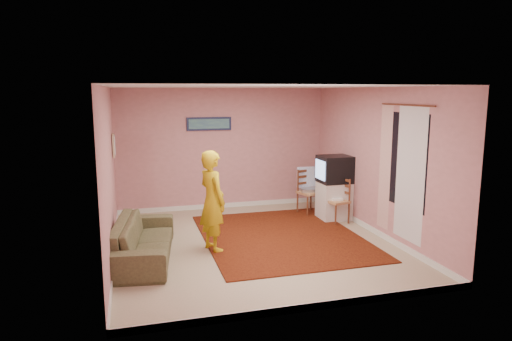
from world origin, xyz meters
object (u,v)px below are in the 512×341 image
object	(u,v)px
chair_b	(337,196)
person	(212,201)
crt_tv	(335,169)
tv_cabinet	(334,201)
chair_a	(310,187)
sofa	(143,240)

from	to	relation	value
chair_b	person	distance (m)	2.76
crt_tv	chair_b	distance (m)	0.55
tv_cabinet	crt_tv	distance (m)	0.64
chair_a	chair_b	bearing A→B (deg)	-87.86
crt_tv	chair_b	size ratio (longest dim) A/B	1.32
chair_b	person	xyz separation A→B (m)	(-2.60, -0.89, 0.28)
tv_cabinet	sofa	size ratio (longest dim) A/B	0.36
chair_a	sofa	bearing A→B (deg)	-169.17
crt_tv	sofa	world-z (taller)	crt_tv
chair_a	chair_b	xyz separation A→B (m)	(0.26, -0.77, -0.03)
chair_b	crt_tv	bearing A→B (deg)	155.17
sofa	person	bearing A→B (deg)	-76.50
tv_cabinet	person	bearing A→B (deg)	-156.42
chair_a	chair_b	size ratio (longest dim) A/B	1.08
person	crt_tv	bearing A→B (deg)	-86.08
crt_tv	sofa	xyz separation A→B (m)	(-3.74, -1.27, -0.71)
tv_cabinet	sofa	distance (m)	3.96
sofa	crt_tv	bearing A→B (deg)	-63.43
chair_b	sofa	xyz separation A→B (m)	(-3.69, -1.00, -0.23)
crt_tv	chair_a	distance (m)	0.75
chair_b	tv_cabinet	bearing A→B (deg)	153.89
chair_a	person	distance (m)	2.88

